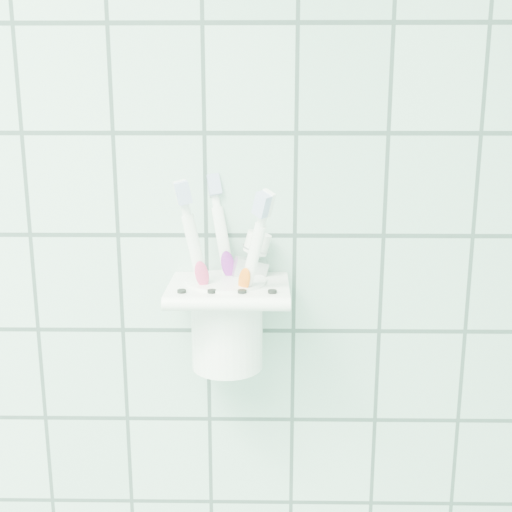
{
  "coord_description": "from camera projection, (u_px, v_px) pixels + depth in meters",
  "views": [
    {
      "loc": [
        0.67,
        0.49,
        1.51
      ],
      "look_at": [
        0.66,
        1.1,
        1.36
      ],
      "focal_mm": 45.0,
      "sensor_mm": 36.0,
      "label": 1
    }
  ],
  "objects": [
    {
      "name": "holder_bracket",
      "position": [
        229.0,
        291.0,
        0.69
      ],
      "size": [
        0.13,
        0.11,
        0.04
      ],
      "color": "white",
      "rests_on": "wall_back"
    },
    {
      "name": "toothbrush_blue",
      "position": [
        243.0,
        268.0,
        0.69
      ],
      "size": [
        0.05,
        0.06,
        0.21
      ],
      "rotation": [
        -0.3,
        -0.1,
        0.27
      ],
      "color": "white",
      "rests_on": "cup"
    },
    {
      "name": "toothpaste_tube",
      "position": [
        226.0,
        282.0,
        0.72
      ],
      "size": [
        0.07,
        0.04,
        0.15
      ],
      "rotation": [
        0.08,
        0.26,
        0.34
      ],
      "color": "silver",
      "rests_on": "cup"
    },
    {
      "name": "toothbrush_orange",
      "position": [
        229.0,
        265.0,
        0.7
      ],
      "size": [
        0.05,
        0.07,
        0.21
      ],
      "rotation": [
        0.12,
        0.37,
        -0.69
      ],
      "color": "white",
      "rests_on": "cup"
    },
    {
      "name": "toothbrush_pink",
      "position": [
        220.0,
        271.0,
        0.68
      ],
      "size": [
        0.05,
        0.03,
        0.21
      ],
      "rotation": [
        -0.0,
        -0.2,
        0.36
      ],
      "color": "white",
      "rests_on": "cup"
    },
    {
      "name": "cup",
      "position": [
        227.0,
        320.0,
        0.71
      ],
      "size": [
        0.09,
        0.09,
        0.1
      ],
      "color": "white",
      "rests_on": "holder_bracket"
    }
  ]
}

